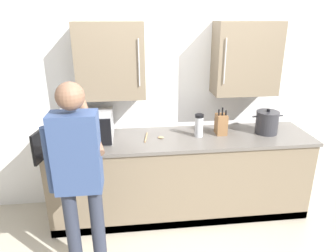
{
  "coord_description": "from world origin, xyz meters",
  "views": [
    {
      "loc": [
        -0.49,
        -2.0,
        2.14
      ],
      "look_at": [
        -0.15,
        0.86,
        1.07
      ],
      "focal_mm": 32.07,
      "sensor_mm": 36.0,
      "label": 1
    }
  ],
  "objects_px": {
    "thermos_flask": "(199,125)",
    "person_figure": "(79,172)",
    "wooden_spoon": "(153,137)",
    "microwave_oven": "(82,127)",
    "stock_pot": "(267,122)",
    "knife_block": "(221,124)"
  },
  "relations": [
    {
      "from": "thermos_flask",
      "to": "person_figure",
      "type": "height_order",
      "value": "person_figure"
    },
    {
      "from": "thermos_flask",
      "to": "wooden_spoon",
      "type": "xyz_separation_m",
      "value": [
        -0.49,
        0.01,
        -0.12
      ]
    },
    {
      "from": "microwave_oven",
      "to": "wooden_spoon",
      "type": "height_order",
      "value": "microwave_oven"
    },
    {
      "from": "person_figure",
      "to": "stock_pot",
      "type": "bearing_deg",
      "value": 24.75
    },
    {
      "from": "knife_block",
      "to": "person_figure",
      "type": "height_order",
      "value": "person_figure"
    },
    {
      "from": "knife_block",
      "to": "person_figure",
      "type": "distance_m",
      "value": 1.63
    },
    {
      "from": "thermos_flask",
      "to": "wooden_spoon",
      "type": "height_order",
      "value": "thermos_flask"
    },
    {
      "from": "thermos_flask",
      "to": "stock_pot",
      "type": "bearing_deg",
      "value": 1.38
    },
    {
      "from": "thermos_flask",
      "to": "knife_block",
      "type": "relative_size",
      "value": 0.81
    },
    {
      "from": "thermos_flask",
      "to": "knife_block",
      "type": "distance_m",
      "value": 0.26
    },
    {
      "from": "stock_pot",
      "to": "knife_block",
      "type": "xyz_separation_m",
      "value": [
        -0.5,
        0.03,
        -0.01
      ]
    },
    {
      "from": "knife_block",
      "to": "wooden_spoon",
      "type": "bearing_deg",
      "value": -176.85
    },
    {
      "from": "thermos_flask",
      "to": "person_figure",
      "type": "distance_m",
      "value": 1.39
    },
    {
      "from": "stock_pot",
      "to": "knife_block",
      "type": "bearing_deg",
      "value": 176.35
    },
    {
      "from": "microwave_oven",
      "to": "thermos_flask",
      "type": "bearing_deg",
      "value": -1.93
    },
    {
      "from": "wooden_spoon",
      "to": "knife_block",
      "type": "height_order",
      "value": "knife_block"
    },
    {
      "from": "stock_pot",
      "to": "knife_block",
      "type": "height_order",
      "value": "knife_block"
    },
    {
      "from": "thermos_flask",
      "to": "wooden_spoon",
      "type": "distance_m",
      "value": 0.5
    },
    {
      "from": "microwave_oven",
      "to": "wooden_spoon",
      "type": "distance_m",
      "value": 0.73
    },
    {
      "from": "microwave_oven",
      "to": "person_figure",
      "type": "bearing_deg",
      "value": -83.7
    },
    {
      "from": "microwave_oven",
      "to": "stock_pot",
      "type": "relative_size",
      "value": 2.3
    },
    {
      "from": "microwave_oven",
      "to": "wooden_spoon",
      "type": "xyz_separation_m",
      "value": [
        0.72,
        -0.03,
        -0.14
      ]
    }
  ]
}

